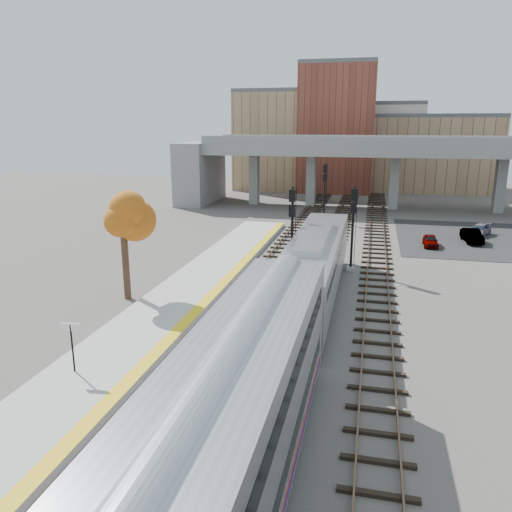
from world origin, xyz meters
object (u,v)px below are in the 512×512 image
at_px(car_c, 479,230).
at_px(tree, 122,217).
at_px(locomotive, 315,265).
at_px(signal_mast_near, 292,236).
at_px(signal_mast_mid, 352,231).
at_px(car_b, 472,236).
at_px(signal_mast_far, 324,194).
at_px(car_a, 430,241).

bearing_deg(car_c, tree, -106.94).
bearing_deg(locomotive, signal_mast_near, 119.30).
distance_m(signal_mast_mid, car_b, 16.43).
relative_size(locomotive, signal_mast_far, 2.87).
relative_size(locomotive, car_b, 4.91).
distance_m(signal_mast_near, tree, 11.78).
distance_m(signal_mast_near, signal_mast_far, 23.45).
bearing_deg(tree, car_a, 43.32).
height_order(signal_mast_mid, car_b, signal_mast_mid).
height_order(signal_mast_mid, signal_mast_far, signal_mast_far).
distance_m(car_a, car_b, 4.73).
xyz_separation_m(signal_mast_far, car_c, (16.17, -4.53, -2.63)).
relative_size(signal_mast_near, signal_mast_far, 1.01).
bearing_deg(car_a, locomotive, -117.18).
xyz_separation_m(signal_mast_near, signal_mast_far, (-0.00, 23.45, -0.05)).
bearing_deg(signal_mast_mid, car_b, 48.49).
height_order(signal_mast_near, tree, tree).
bearing_deg(car_b, signal_mast_near, -139.13).
distance_m(signal_mast_mid, car_c, 19.93).
height_order(signal_mast_near, car_b, signal_mast_near).
relative_size(tree, car_a, 2.30).
relative_size(signal_mast_near, car_a, 2.14).
bearing_deg(car_b, signal_mast_mid, -136.71).
distance_m(locomotive, car_c, 26.74).
bearing_deg(car_c, signal_mast_mid, -99.08).
bearing_deg(tree, car_c, 44.51).
distance_m(locomotive, signal_mast_far, 27.29).
bearing_deg(signal_mast_mid, signal_mast_far, 101.48).
bearing_deg(tree, locomotive, 12.98).
distance_m(locomotive, signal_mast_mid, 7.34).
distance_m(locomotive, signal_mast_near, 4.40).
relative_size(tree, car_c, 1.93).
xyz_separation_m(locomotive, signal_mast_far, (-2.10, 27.20, 0.93)).
bearing_deg(signal_mast_near, car_a, 49.87).
bearing_deg(car_c, car_a, -102.77).
distance_m(signal_mast_near, car_a, 17.08).
height_order(locomotive, signal_mast_mid, signal_mast_mid).
relative_size(signal_mast_near, car_c, 1.80).
height_order(signal_mast_far, tree, tree).
bearing_deg(car_a, signal_mast_near, -129.51).
relative_size(car_b, car_c, 1.04).
bearing_deg(tree, signal_mast_far, 72.13).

